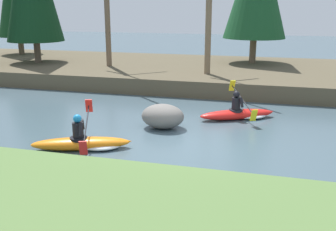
% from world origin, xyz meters
% --- Properties ---
extents(ground_plane, '(90.00, 90.00, 0.00)m').
position_xyz_m(ground_plane, '(0.00, 0.00, 0.00)').
color(ground_plane, '#425660').
extents(riverbank_far, '(44.00, 9.27, 0.73)m').
position_xyz_m(riverbank_far, '(0.00, 10.59, 0.37)').
color(riverbank_far, brown).
rests_on(riverbank_far, ground).
extents(bare_tree_mid_upstream, '(2.97, 2.94, 5.34)m').
position_xyz_m(bare_tree_mid_upstream, '(-0.81, 8.20, 3.25)').
color(bare_tree_mid_upstream, '#7A664C').
rests_on(bare_tree_mid_upstream, riverbank_far).
extents(kayaker_lead, '(2.66, 1.95, 1.20)m').
position_xyz_m(kayaker_lead, '(1.17, 3.34, 0.20)').
color(kayaker_lead, red).
rests_on(kayaker_lead, ground).
extents(kayaker_middle, '(2.74, 2.00, 1.20)m').
position_xyz_m(kayaker_middle, '(-2.70, -0.84, 0.20)').
color(kayaker_middle, orange).
rests_on(kayaker_middle, ground).
extents(boulder_midstream, '(1.39, 1.09, 0.79)m').
position_xyz_m(boulder_midstream, '(-1.16, 1.61, 0.39)').
color(boulder_midstream, slate).
rests_on(boulder_midstream, ground).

